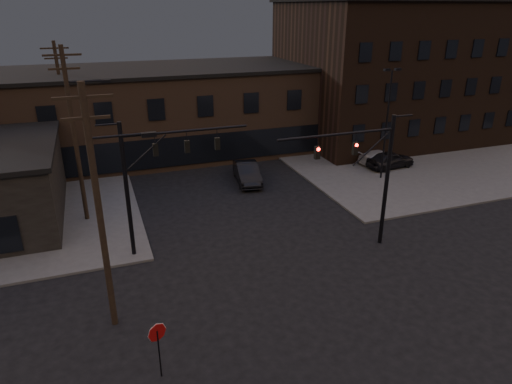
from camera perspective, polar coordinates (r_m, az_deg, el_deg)
The scene contains 15 objects.
ground at distance 23.20m, azimuth 7.90°, elevation -13.85°, with size 140.00×140.00×0.00m, color black.
sidewalk_ne at distance 51.30m, azimuth 18.62°, elevation 5.75°, with size 30.00×30.00×0.15m, color #474744.
building_row at distance 46.35m, azimuth -8.10°, elevation 10.04°, with size 40.00×12.00×8.00m, color brown.
building_right at distance 53.07m, azimuth 16.87°, elevation 14.15°, with size 22.00×16.00×14.00m, color black.
traffic_signal_near at distance 26.91m, azimuth 14.22°, elevation 2.76°, with size 7.12×0.24×8.00m.
traffic_signal_far at distance 25.98m, azimuth -13.23°, elevation 2.34°, with size 7.12×0.24×8.00m.
stop_sign at distance 18.62m, azimuth -12.19°, elevation -17.43°, with size 0.72×0.33×2.48m.
utility_pole_near at distance 19.95m, azimuth -18.89°, elevation -1.79°, with size 3.70×0.28×11.00m.
utility_pole_mid at distance 31.32m, azimuth -21.67°, elevation 6.86°, with size 3.70×0.28×11.50m.
utility_pole_far at distance 43.17m, azimuth -22.94°, elevation 10.07°, with size 2.20×0.28×11.00m.
lot_light_a at distance 38.51m, azimuth 16.12°, elevation 9.24°, with size 1.50×0.28×9.14m.
lot_light_b at distance 45.99m, azimuth 18.72°, elevation 10.94°, with size 1.50×0.28×9.14m.
parked_car_lot_a at distance 42.48m, azimuth 16.45°, elevation 3.91°, with size 1.79×4.46×1.52m, color black.
parked_car_lot_b at distance 43.46m, azimuth 15.26°, elevation 4.24°, with size 1.71×4.21×1.22m, color #A3A3A5.
car_crossing at distance 37.69m, azimuth -1.11°, elevation 2.41°, with size 1.75×5.01×1.65m, color black.
Camera 1 is at (-9.23, -16.40, 13.56)m, focal length 32.00 mm.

